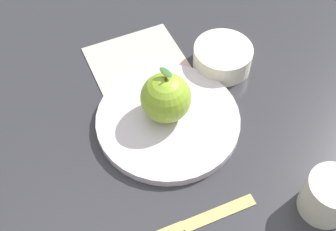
# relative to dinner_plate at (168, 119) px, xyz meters

# --- Properties ---
(ground_plane) EXTENTS (2.40, 2.40, 0.00)m
(ground_plane) POSITION_rel_dinner_plate_xyz_m (-0.04, -0.02, -0.01)
(ground_plane) COLOR #2D2D33
(dinner_plate) EXTENTS (0.24, 0.24, 0.02)m
(dinner_plate) POSITION_rel_dinner_plate_xyz_m (0.00, 0.00, 0.00)
(dinner_plate) COLOR silver
(dinner_plate) RESTS_ON ground_plane
(apple) EXTENTS (0.08, 0.08, 0.09)m
(apple) POSITION_rel_dinner_plate_xyz_m (0.01, 0.00, 0.05)
(apple) COLOR #8CB22D
(apple) RESTS_ON dinner_plate
(side_bowl) EXTENTS (0.11, 0.11, 0.04)m
(side_bowl) POSITION_rel_dinner_plate_xyz_m (0.13, -0.10, 0.02)
(side_bowl) COLOR silver
(side_bowl) RESTS_ON ground_plane
(cup) EXTENTS (0.07, 0.07, 0.07)m
(cup) POSITION_rel_dinner_plate_xyz_m (-0.15, -0.23, 0.03)
(cup) COLOR silver
(cup) RESTS_ON ground_plane
(knife) EXTENTS (0.09, 0.19, 0.01)m
(knife) POSITION_rel_dinner_plate_xyz_m (-0.18, -0.02, -0.01)
(knife) COLOR #D8B766
(knife) RESTS_ON ground_plane
(linen_napkin) EXTENTS (0.19, 0.21, 0.00)m
(linen_napkin) POSITION_rel_dinner_plate_xyz_m (0.15, 0.06, -0.01)
(linen_napkin) COLOR beige
(linen_napkin) RESTS_ON ground_plane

